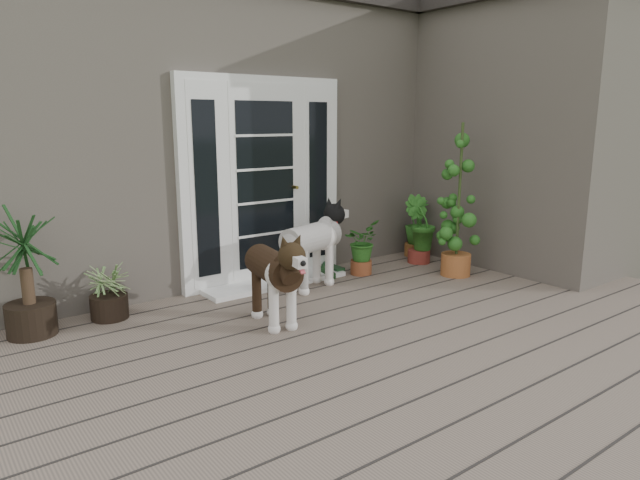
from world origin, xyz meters
TOP-DOWN VIEW (x-y plane):
  - deck at (0.00, 0.40)m, footprint 6.20×4.60m
  - house_main at (0.00, 4.65)m, footprint 7.40×4.00m
  - roof_main at (0.00, 4.65)m, footprint 7.60×4.20m
  - house_wing at (2.90, 1.50)m, footprint 1.60×2.40m
  - door_unit at (-0.20, 2.60)m, footprint 1.90×0.14m
  - door_step at (-0.20, 2.40)m, footprint 1.60×0.40m
  - brindle_dog at (-0.85, 1.42)m, footprint 0.52×0.93m
  - white_dog at (0.02, 2.06)m, footprint 1.00×0.64m
  - spider_plant at (-1.93, 2.40)m, footprint 0.71×0.71m
  - yucca at (-2.55, 2.38)m, footprint 0.92×0.92m
  - herb_a at (0.79, 2.16)m, footprint 0.57×0.57m
  - herb_b at (1.70, 2.13)m, footprint 0.57×0.57m
  - herb_c at (1.94, 2.40)m, footprint 0.43×0.43m
  - sapling at (1.61, 1.49)m, footprint 0.62×0.62m
  - clog_left at (0.41, 2.30)m, footprint 0.19×0.31m
  - clog_right at (0.58, 2.40)m, footprint 0.16×0.34m

SIDE VIEW (x-z plane):
  - deck at x=0.00m, z-range 0.00..0.12m
  - door_step at x=-0.20m, z-range 0.12..0.17m
  - clog_left at x=0.41m, z-range 0.12..0.21m
  - clog_right at x=0.58m, z-range 0.12..0.22m
  - herb_a at x=0.79m, z-range 0.12..0.64m
  - spider_plant at x=-1.93m, z-range 0.12..0.69m
  - herb_c at x=1.94m, z-range 0.12..0.70m
  - herb_b at x=1.70m, z-range 0.12..0.73m
  - brindle_dog at x=-0.85m, z-range 0.12..0.85m
  - white_dog at x=0.02m, z-range 0.12..0.89m
  - yucca at x=-2.55m, z-range 0.12..1.18m
  - sapling at x=1.61m, z-range 0.12..1.87m
  - door_unit at x=-0.20m, z-range 0.12..2.27m
  - house_main at x=0.00m, z-range 0.00..3.10m
  - house_wing at x=2.90m, z-range 0.00..3.10m
  - roof_main at x=0.00m, z-range 3.10..3.30m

